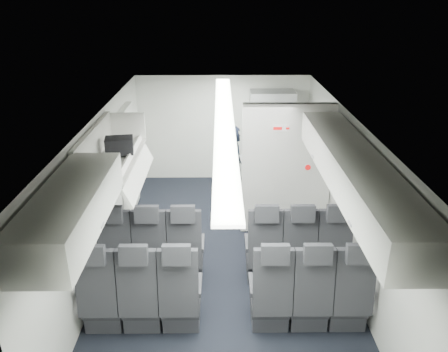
{
  "coord_description": "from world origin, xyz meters",
  "views": [
    {
      "loc": [
        -0.06,
        -5.5,
        3.69
      ],
      "look_at": [
        0.0,
        0.4,
        1.15
      ],
      "focal_mm": 35.0,
      "sensor_mm": 36.0,
      "label": 1
    }
  ],
  "objects_px": {
    "seat_row_front": "(225,254)",
    "boarding_door": "(129,160)",
    "galley_unit": "(271,139)",
    "seat_row_mid": "(226,298)",
    "flight_attendant": "(234,171)",
    "carry_on_bag": "(119,145)"
  },
  "relations": [
    {
      "from": "seat_row_front",
      "to": "boarding_door",
      "type": "bearing_deg",
      "value": 128.16
    },
    {
      "from": "galley_unit",
      "to": "boarding_door",
      "type": "distance_m",
      "value": 2.84
    },
    {
      "from": "seat_row_mid",
      "to": "boarding_door",
      "type": "xyz_separation_m",
      "value": [
        -1.64,
        2.99,
        0.55
      ]
    },
    {
      "from": "flight_attendant",
      "to": "carry_on_bag",
      "type": "bearing_deg",
      "value": 146.89
    },
    {
      "from": "boarding_door",
      "to": "seat_row_mid",
      "type": "bearing_deg",
      "value": -61.23
    },
    {
      "from": "seat_row_mid",
      "to": "carry_on_bag",
      "type": "height_order",
      "value": "carry_on_bag"
    },
    {
      "from": "seat_row_front",
      "to": "carry_on_bag",
      "type": "height_order",
      "value": "carry_on_bag"
    },
    {
      "from": "flight_attendant",
      "to": "seat_row_mid",
      "type": "bearing_deg",
      "value": -171.23
    },
    {
      "from": "seat_row_mid",
      "to": "carry_on_bag",
      "type": "bearing_deg",
      "value": 136.14
    },
    {
      "from": "seat_row_mid",
      "to": "galley_unit",
      "type": "bearing_deg",
      "value": 77.12
    },
    {
      "from": "seat_row_mid",
      "to": "carry_on_bag",
      "type": "relative_size",
      "value": 9.44
    },
    {
      "from": "seat_row_mid",
      "to": "boarding_door",
      "type": "relative_size",
      "value": 1.79
    },
    {
      "from": "seat_row_front",
      "to": "flight_attendant",
      "type": "relative_size",
      "value": 2.06
    },
    {
      "from": "seat_row_front",
      "to": "seat_row_mid",
      "type": "relative_size",
      "value": 1.0
    },
    {
      "from": "seat_row_mid",
      "to": "seat_row_front",
      "type": "bearing_deg",
      "value": 90.0
    },
    {
      "from": "seat_row_front",
      "to": "galley_unit",
      "type": "height_order",
      "value": "galley_unit"
    },
    {
      "from": "boarding_door",
      "to": "flight_attendant",
      "type": "bearing_deg",
      "value": -4.68
    },
    {
      "from": "seat_row_front",
      "to": "seat_row_mid",
      "type": "bearing_deg",
      "value": -90.0
    },
    {
      "from": "galley_unit",
      "to": "seat_row_front",
      "type": "bearing_deg",
      "value": -106.28
    },
    {
      "from": "seat_row_front",
      "to": "flight_attendant",
      "type": "height_order",
      "value": "flight_attendant"
    },
    {
      "from": "boarding_door",
      "to": "flight_attendant",
      "type": "relative_size",
      "value": 1.15
    },
    {
      "from": "seat_row_mid",
      "to": "carry_on_bag",
      "type": "xyz_separation_m",
      "value": [
        -1.37,
        1.32,
        1.41
      ]
    }
  ]
}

